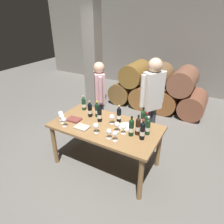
{
  "coord_description": "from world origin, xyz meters",
  "views": [
    {
      "loc": [
        1.4,
        -2.27,
        2.37
      ],
      "look_at": [
        0.0,
        0.2,
        0.91
      ],
      "focal_mm": 31.95,
      "sensor_mm": 36.0,
      "label": 1
    }
  ],
  "objects_px": {
    "wine_bottle_6": "(142,131)",
    "sommelier_presenting": "(152,98)",
    "wine_glass_5": "(123,127)",
    "tasting_notebook": "(82,127)",
    "wine_glass_6": "(117,125)",
    "wine_glass_4": "(64,120)",
    "wine_bottle_8": "(119,115)",
    "wine_bottle_9": "(138,126)",
    "leather_ledger": "(74,120)",
    "wine_glass_0": "(112,117)",
    "wine_glass_7": "(61,114)",
    "wine_bottle_0": "(100,114)",
    "wine_glass_3": "(109,132)",
    "taster_seated_left": "(100,94)",
    "wine_bottle_4": "(90,110)",
    "serving_plate": "(126,126)",
    "wine_bottle_5": "(131,127)",
    "wine_bottle_1": "(84,104)",
    "wine_bottle_3": "(97,110)",
    "wine_glass_1": "(96,126)",
    "wine_glass_8": "(62,117)",
    "wine_bottle_10": "(148,127)",
    "wine_bottle_7": "(146,123)",
    "wine_glass_2": "(115,134)",
    "dining_table": "(106,131)",
    "wine_bottle_2": "(143,118)"
  },
  "relations": [
    {
      "from": "wine_bottle_6",
      "to": "sommelier_presenting",
      "type": "bearing_deg",
      "value": 101.22
    },
    {
      "from": "wine_glass_5",
      "to": "tasting_notebook",
      "type": "distance_m",
      "value": 0.65
    },
    {
      "from": "wine_glass_6",
      "to": "wine_glass_4",
      "type": "bearing_deg",
      "value": -160.3
    },
    {
      "from": "wine_bottle_8",
      "to": "wine_bottle_9",
      "type": "relative_size",
      "value": 0.92
    },
    {
      "from": "leather_ledger",
      "to": "wine_glass_0",
      "type": "bearing_deg",
      "value": 15.34
    },
    {
      "from": "wine_bottle_6",
      "to": "wine_glass_4",
      "type": "height_order",
      "value": "wine_bottle_6"
    },
    {
      "from": "wine_glass_7",
      "to": "sommelier_presenting",
      "type": "relative_size",
      "value": 0.09
    },
    {
      "from": "wine_bottle_0",
      "to": "wine_bottle_9",
      "type": "height_order",
      "value": "wine_bottle_9"
    },
    {
      "from": "leather_ledger",
      "to": "wine_glass_3",
      "type": "bearing_deg",
      "value": -16.62
    },
    {
      "from": "wine_glass_7",
      "to": "taster_seated_left",
      "type": "distance_m",
      "value": 0.94
    },
    {
      "from": "wine_bottle_4",
      "to": "serving_plate",
      "type": "bearing_deg",
      "value": -0.66
    },
    {
      "from": "wine_bottle_5",
      "to": "wine_bottle_1",
      "type": "bearing_deg",
      "value": 162.67
    },
    {
      "from": "wine_glass_4",
      "to": "wine_glass_6",
      "type": "bearing_deg",
      "value": 19.7
    },
    {
      "from": "wine_glass_5",
      "to": "tasting_notebook",
      "type": "height_order",
      "value": "wine_glass_5"
    },
    {
      "from": "wine_bottle_1",
      "to": "wine_glass_7",
      "type": "xyz_separation_m",
      "value": [
        -0.1,
        -0.49,
        -0.01
      ]
    },
    {
      "from": "taster_seated_left",
      "to": "wine_bottle_8",
      "type": "bearing_deg",
      "value": -36.46
    },
    {
      "from": "wine_bottle_3",
      "to": "wine_bottle_6",
      "type": "distance_m",
      "value": 0.94
    },
    {
      "from": "wine_bottle_1",
      "to": "wine_glass_1",
      "type": "relative_size",
      "value": 1.67
    },
    {
      "from": "wine_bottle_8",
      "to": "wine_glass_8",
      "type": "relative_size",
      "value": 1.82
    },
    {
      "from": "wine_bottle_5",
      "to": "wine_bottle_8",
      "type": "xyz_separation_m",
      "value": [
        -0.34,
        0.26,
        -0.01
      ]
    },
    {
      "from": "wine_bottle_10",
      "to": "tasting_notebook",
      "type": "distance_m",
      "value": 0.99
    },
    {
      "from": "wine_bottle_3",
      "to": "wine_bottle_6",
      "type": "relative_size",
      "value": 0.9
    },
    {
      "from": "leather_ledger",
      "to": "wine_glass_1",
      "type": "bearing_deg",
      "value": -18.77
    },
    {
      "from": "wine_bottle_3",
      "to": "wine_bottle_5",
      "type": "relative_size",
      "value": 0.91
    },
    {
      "from": "wine_bottle_7",
      "to": "wine_glass_1",
      "type": "bearing_deg",
      "value": -145.61
    },
    {
      "from": "wine_glass_2",
      "to": "wine_glass_4",
      "type": "relative_size",
      "value": 0.97
    },
    {
      "from": "wine_glass_1",
      "to": "wine_bottle_10",
      "type": "bearing_deg",
      "value": 26.83
    },
    {
      "from": "wine_glass_7",
      "to": "wine_glass_0",
      "type": "bearing_deg",
      "value": 21.43
    },
    {
      "from": "wine_bottle_4",
      "to": "wine_bottle_8",
      "type": "xyz_separation_m",
      "value": [
        0.51,
        0.08,
        0.0
      ]
    },
    {
      "from": "taster_seated_left",
      "to": "wine_bottle_10",
      "type": "bearing_deg",
      "value": -27.35
    },
    {
      "from": "wine_glass_0",
      "to": "sommelier_presenting",
      "type": "distance_m",
      "value": 0.78
    },
    {
      "from": "wine_bottle_8",
      "to": "sommelier_presenting",
      "type": "distance_m",
      "value": 0.66
    },
    {
      "from": "wine_glass_1",
      "to": "wine_glass_6",
      "type": "bearing_deg",
      "value": 37.36
    },
    {
      "from": "wine_bottle_8",
      "to": "wine_glass_8",
      "type": "xyz_separation_m",
      "value": [
        -0.76,
        -0.48,
        -0.01
      ]
    },
    {
      "from": "wine_glass_5",
      "to": "wine_glass_3",
      "type": "bearing_deg",
      "value": -120.65
    },
    {
      "from": "wine_bottle_9",
      "to": "wine_glass_2",
      "type": "bearing_deg",
      "value": -124.63
    },
    {
      "from": "wine_glass_0",
      "to": "wine_glass_7",
      "type": "height_order",
      "value": "same"
    },
    {
      "from": "wine_bottle_8",
      "to": "dining_table",
      "type": "bearing_deg",
      "value": -118.9
    },
    {
      "from": "serving_plate",
      "to": "taster_seated_left",
      "type": "height_order",
      "value": "taster_seated_left"
    },
    {
      "from": "wine_glass_2",
      "to": "taster_seated_left",
      "type": "xyz_separation_m",
      "value": [
        -0.88,
        1.0,
        0.06
      ]
    },
    {
      "from": "wine_glass_0",
      "to": "dining_table",
      "type": "bearing_deg",
      "value": -116.8
    },
    {
      "from": "wine_bottle_1",
      "to": "wine_bottle_2",
      "type": "height_order",
      "value": "wine_bottle_2"
    },
    {
      "from": "taster_seated_left",
      "to": "wine_glass_4",
      "type": "bearing_deg",
      "value": -88.98
    },
    {
      "from": "wine_bottle_8",
      "to": "serving_plate",
      "type": "distance_m",
      "value": 0.23
    },
    {
      "from": "dining_table",
      "to": "wine_glass_6",
      "type": "bearing_deg",
      "value": -13.26
    },
    {
      "from": "wine_glass_0",
      "to": "wine_glass_5",
      "type": "height_order",
      "value": "wine_glass_0"
    },
    {
      "from": "wine_bottle_5",
      "to": "wine_bottle_0",
      "type": "bearing_deg",
      "value": 168.39
    },
    {
      "from": "wine_bottle_2",
      "to": "sommelier_presenting",
      "type": "height_order",
      "value": "sommelier_presenting"
    },
    {
      "from": "wine_glass_7",
      "to": "wine_glass_4",
      "type": "bearing_deg",
      "value": -35.37
    },
    {
      "from": "wine_bottle_0",
      "to": "wine_glass_7",
      "type": "xyz_separation_m",
      "value": [
        -0.57,
        -0.28,
        -0.01
      ]
    }
  ]
}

